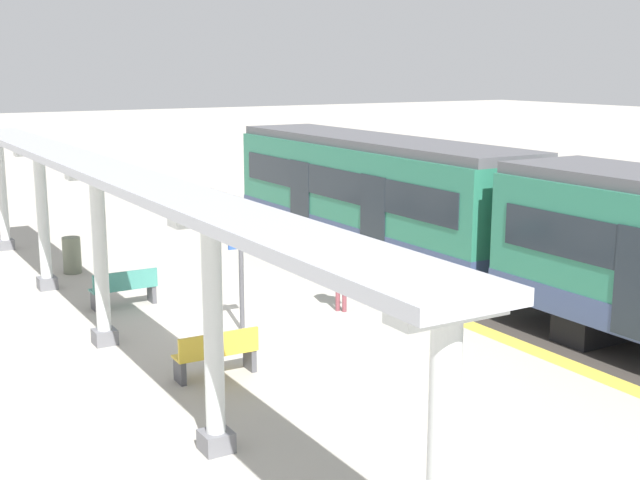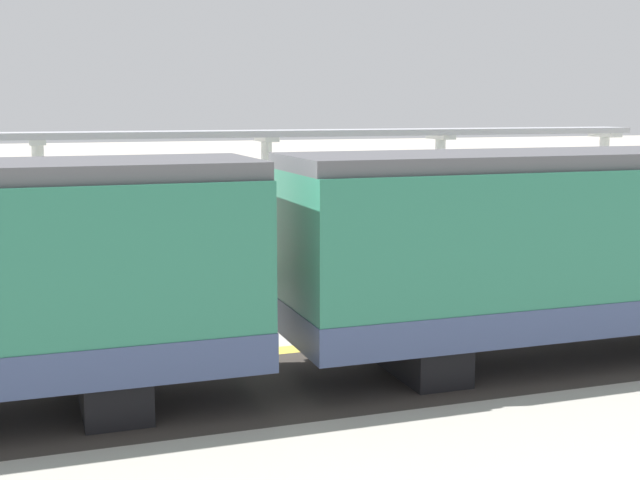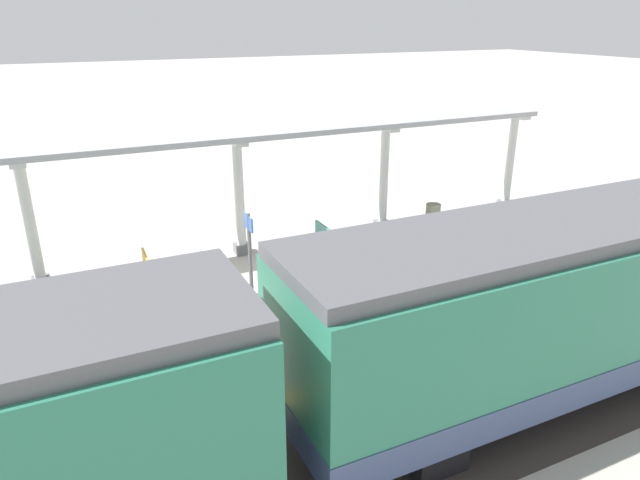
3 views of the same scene
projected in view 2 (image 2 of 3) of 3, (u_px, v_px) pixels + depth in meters
ground_plane at (304, 300)px, 18.82m from camera, size 176.00×176.00×0.00m
tactile_edge_strip at (367, 342)px, 15.40m from camera, size 0.45×26.70×0.01m
trackbed at (410, 371)px, 13.70m from camera, size 3.20×38.70×0.01m
train_near_carriage at (613, 247)px, 14.66m from camera, size 2.65×11.59×3.48m
canopy_pillar_nearest at (602, 191)px, 25.11m from camera, size 1.10×0.44×3.45m
canopy_pillar_second at (439, 197)px, 23.38m from camera, size 1.10×0.44×3.45m
canopy_pillar_third at (267, 204)px, 21.80m from camera, size 1.10×0.44×3.45m
canopy_pillar_fourth at (41, 212)px, 20.01m from camera, size 1.10×0.44×3.45m
canopy_beam at (260, 134)px, 21.46m from camera, size 1.20×21.58×0.16m
bench_near_end at (165, 269)px, 19.97m from camera, size 1.51×0.47×0.86m
bench_mid_platform at (370, 256)px, 21.67m from camera, size 1.50×0.44×0.86m
trash_bin at (499, 245)px, 23.10m from camera, size 0.48×0.48×0.98m
platform_info_sign at (273, 237)px, 19.11m from camera, size 0.56×0.10×2.20m
passenger_waiting_near_edge at (317, 270)px, 16.84m from camera, size 0.43×0.51×1.62m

